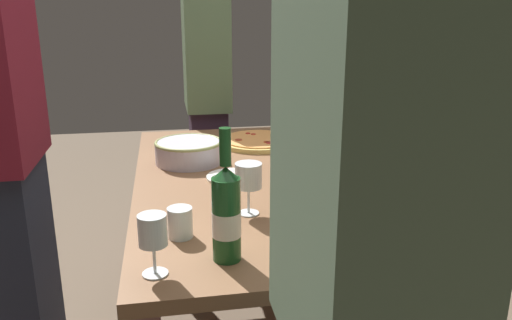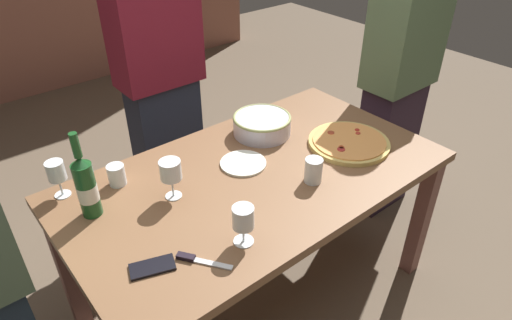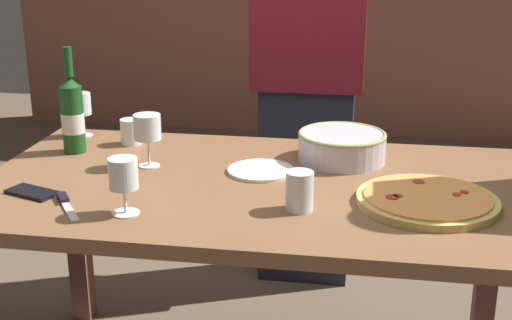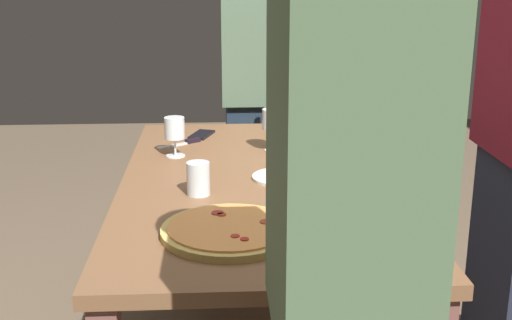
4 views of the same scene
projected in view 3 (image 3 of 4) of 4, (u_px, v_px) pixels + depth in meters
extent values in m
cube|color=brown|center=(256.00, 188.00, 2.00)|extent=(1.60, 0.90, 0.04)
cube|color=brown|center=(78.00, 233.00, 2.60)|extent=(0.07, 0.07, 0.71)
cube|color=brown|center=(488.00, 263.00, 2.37)|extent=(0.07, 0.07, 0.71)
cylinder|color=#D5B862|center=(427.00, 201.00, 1.82)|extent=(0.37, 0.37, 0.02)
cylinder|color=#F29D50|center=(427.00, 196.00, 1.82)|extent=(0.34, 0.34, 0.01)
cylinder|color=#B2291D|center=(464.00, 192.00, 1.83)|extent=(0.02, 0.02, 0.00)
cylinder|color=#A93F25|center=(419.00, 182.00, 1.91)|extent=(0.03, 0.03, 0.00)
cylinder|color=#B43323|center=(457.00, 195.00, 1.82)|extent=(0.02, 0.02, 0.00)
cylinder|color=#B22F2A|center=(392.00, 197.00, 1.80)|extent=(0.03, 0.03, 0.00)
cylinder|color=#B23D1E|center=(398.00, 196.00, 1.81)|extent=(0.03, 0.03, 0.00)
cylinder|color=silver|center=(342.00, 147.00, 2.16)|extent=(0.27, 0.27, 0.09)
torus|color=#9CA563|center=(342.00, 134.00, 2.15)|extent=(0.28, 0.28, 0.01)
cylinder|color=#1A4B21|center=(73.00, 120.00, 2.23)|extent=(0.07, 0.07, 0.22)
cone|color=#1A4B21|center=(69.00, 82.00, 2.19)|extent=(0.07, 0.07, 0.03)
cylinder|color=#1A4B21|center=(68.00, 62.00, 2.17)|extent=(0.03, 0.03, 0.09)
cylinder|color=silver|center=(73.00, 123.00, 2.23)|extent=(0.07, 0.07, 0.07)
cylinder|color=white|center=(84.00, 135.00, 2.44)|extent=(0.06, 0.06, 0.00)
cylinder|color=white|center=(83.00, 125.00, 2.43)|extent=(0.01, 0.01, 0.07)
cylinder|color=white|center=(81.00, 104.00, 2.40)|extent=(0.07, 0.07, 0.08)
cylinder|color=white|center=(126.00, 213.00, 1.77)|extent=(0.07, 0.07, 0.00)
cylinder|color=white|center=(125.00, 200.00, 1.75)|extent=(0.01, 0.01, 0.07)
cylinder|color=white|center=(123.00, 173.00, 1.73)|extent=(0.07, 0.07, 0.08)
cylinder|color=maroon|center=(124.00, 183.00, 1.74)|extent=(0.06, 0.06, 0.03)
cylinder|color=white|center=(149.00, 166.00, 2.12)|extent=(0.07, 0.07, 0.00)
cylinder|color=white|center=(149.00, 152.00, 2.11)|extent=(0.01, 0.01, 0.08)
cylinder|color=white|center=(147.00, 127.00, 2.08)|extent=(0.08, 0.08, 0.08)
cylinder|color=maroon|center=(148.00, 136.00, 2.09)|extent=(0.07, 0.07, 0.02)
cylinder|color=white|center=(131.00, 132.00, 2.33)|extent=(0.07, 0.07, 0.09)
cylinder|color=white|center=(300.00, 191.00, 1.77)|extent=(0.07, 0.07, 0.10)
cylinder|color=white|center=(261.00, 171.00, 2.07)|extent=(0.20, 0.20, 0.01)
cube|color=black|center=(32.00, 192.00, 1.90)|extent=(0.16, 0.11, 0.01)
cube|color=silver|center=(70.00, 212.00, 1.77)|extent=(0.10, 0.13, 0.01)
cube|color=black|center=(63.00, 198.00, 1.85)|extent=(0.05, 0.06, 0.02)
cube|color=#202535|center=(305.00, 184.00, 2.93)|extent=(0.38, 0.20, 0.84)
cube|color=maroon|center=(310.00, 8.00, 2.70)|extent=(0.44, 0.24, 0.63)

